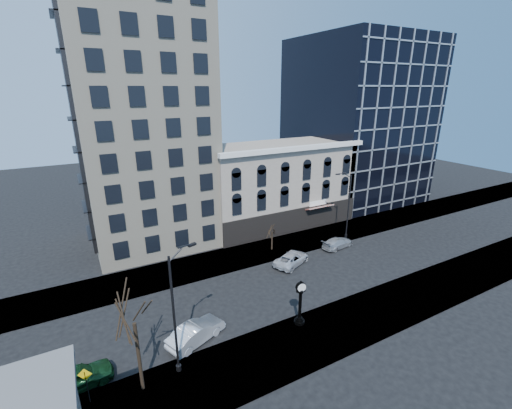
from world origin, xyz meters
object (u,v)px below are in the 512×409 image
car_near_a (76,379)px  car_near_b (196,332)px  street_lamp_near (180,277)px  warning_sign (86,379)px  street_clock (300,304)px

car_near_a → car_near_b: 8.87m
street_lamp_near → car_near_b: bearing=36.4°
warning_sign → car_near_a: 2.23m
car_near_b → car_near_a: bearing=71.2°
street_lamp_near → car_near_a: 10.09m
street_clock → street_lamp_near: bearing=-169.9°
street_lamp_near → car_near_a: bearing=148.0°
warning_sign → car_near_a: warning_sign is taller
street_clock → car_near_a: size_ratio=0.87×
street_lamp_near → car_near_b: size_ratio=1.93×
warning_sign → car_near_b: warning_sign is taller
warning_sign → car_near_b: size_ratio=0.53×
street_lamp_near → car_near_a: (-7.32, 1.70, -6.73)m
car_near_a → street_lamp_near: bearing=-110.2°
street_clock → street_lamp_near: (-10.21, 0.07, 5.52)m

